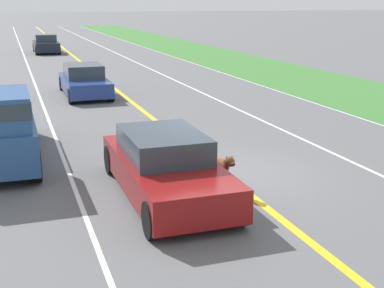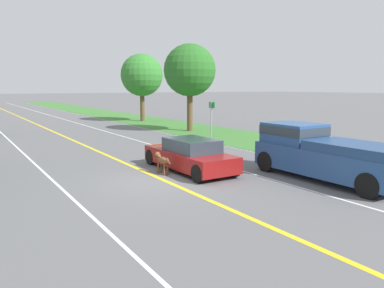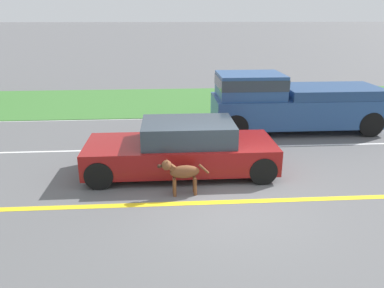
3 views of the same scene
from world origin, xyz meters
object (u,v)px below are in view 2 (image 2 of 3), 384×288
at_px(dog, 162,160).
at_px(street_sign, 211,115).
at_px(roadside_tree_right_near, 190,70).
at_px(ego_car, 190,155).
at_px(roadside_tree_right_far, 142,75).
at_px(pickup_truck, 321,152).

bearing_deg(dog, street_sign, 39.72).
xyz_separation_m(dog, roadside_tree_right_near, (8.71, 11.75, 4.14)).
distance_m(ego_car, roadside_tree_right_near, 14.56).
relative_size(ego_car, roadside_tree_right_near, 0.70).
bearing_deg(roadside_tree_right_near, dog, -126.57).
height_order(roadside_tree_right_near, roadside_tree_right_far, same).
height_order(ego_car, pickup_truck, pickup_truck).
distance_m(ego_car, street_sign, 9.58).
height_order(dog, street_sign, street_sign).
height_order(ego_car, dog, ego_car).
relative_size(roadside_tree_right_near, roadside_tree_right_far, 1.00).
xyz_separation_m(pickup_truck, roadside_tree_right_far, (4.57, 25.61, 3.59)).
relative_size(pickup_truck, roadside_tree_right_far, 0.84).
distance_m(pickup_truck, street_sign, 11.40).
xyz_separation_m(dog, street_sign, (7.49, 7.13, 1.03)).
bearing_deg(street_sign, roadside_tree_right_far, 82.95).
height_order(ego_car, roadside_tree_right_near, roadside_tree_right_near).
relative_size(dog, pickup_truck, 0.20).
distance_m(pickup_truck, roadside_tree_right_far, 26.26).
xyz_separation_m(dog, roadside_tree_right_far, (9.30, 21.70, 4.05)).
distance_m(dog, pickup_truck, 6.15).
xyz_separation_m(ego_car, roadside_tree_right_near, (7.44, 11.84, 4.05)).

